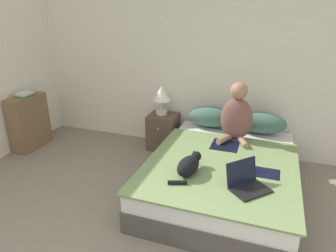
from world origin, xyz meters
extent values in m
cube|color=silver|center=(0.00, 3.16, 1.27)|extent=(6.04, 0.05, 2.55)
cube|color=#4C4742|center=(0.51, 2.07, 0.12)|extent=(1.50, 2.06, 0.23)
cube|color=silver|center=(0.51, 2.07, 0.32)|extent=(1.47, 2.03, 0.17)
cube|color=#758E56|center=(0.51, 1.86, 0.41)|extent=(1.54, 1.65, 0.02)
cube|color=#3D4784|center=(0.48, 2.37, 0.42)|extent=(0.32, 0.34, 0.01)
cube|color=#3D4784|center=(0.95, 1.86, 0.42)|extent=(0.31, 0.22, 0.01)
ellipsoid|color=#42665B|center=(0.18, 2.92, 0.56)|extent=(0.62, 0.30, 0.28)
ellipsoid|color=#42665B|center=(0.85, 2.92, 0.56)|extent=(0.62, 0.30, 0.28)
ellipsoid|color=brown|center=(0.56, 2.61, 0.68)|extent=(0.39, 0.21, 0.52)
sphere|color=#9E7051|center=(0.56, 2.61, 1.04)|extent=(0.20, 0.20, 0.20)
cylinder|color=#9E7051|center=(0.45, 2.48, 0.46)|extent=(0.18, 0.27, 0.07)
cylinder|color=#9E7051|center=(0.67, 2.48, 0.46)|extent=(0.18, 0.27, 0.07)
ellipsoid|color=black|center=(0.25, 1.59, 0.51)|extent=(0.24, 0.35, 0.18)
sphere|color=black|center=(0.28, 1.76, 0.54)|extent=(0.10, 0.10, 0.10)
cone|color=black|center=(0.25, 1.77, 0.57)|extent=(0.05, 0.05, 0.05)
cone|color=black|center=(0.31, 1.76, 0.57)|extent=(0.05, 0.05, 0.05)
cylinder|color=black|center=(0.20, 1.37, 0.44)|extent=(0.18, 0.10, 0.04)
cube|color=black|center=(0.85, 1.49, 0.43)|extent=(0.39, 0.40, 0.02)
cube|color=black|center=(0.75, 1.58, 0.55)|extent=(0.27, 0.28, 0.22)
cube|color=brown|center=(-0.51, 2.90, 0.26)|extent=(0.41, 0.37, 0.52)
sphere|color=tan|center=(-0.51, 2.70, 0.37)|extent=(0.03, 0.03, 0.03)
cylinder|color=beige|center=(-0.54, 2.92, 0.55)|extent=(0.16, 0.16, 0.07)
cylinder|color=beige|center=(-0.54, 2.92, 0.65)|extent=(0.02, 0.02, 0.14)
cone|color=white|center=(-0.54, 2.92, 0.83)|extent=(0.26, 0.26, 0.21)
cube|color=brown|center=(-2.37, 2.27, 0.39)|extent=(0.25, 0.57, 0.79)
cube|color=#3D7A51|center=(-2.36, 2.27, 0.80)|extent=(0.18, 0.26, 0.03)
cube|color=beige|center=(-2.36, 2.27, 0.83)|extent=(0.18, 0.21, 0.03)
camera|label=1|loc=(0.92, -0.90, 1.94)|focal=32.00mm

